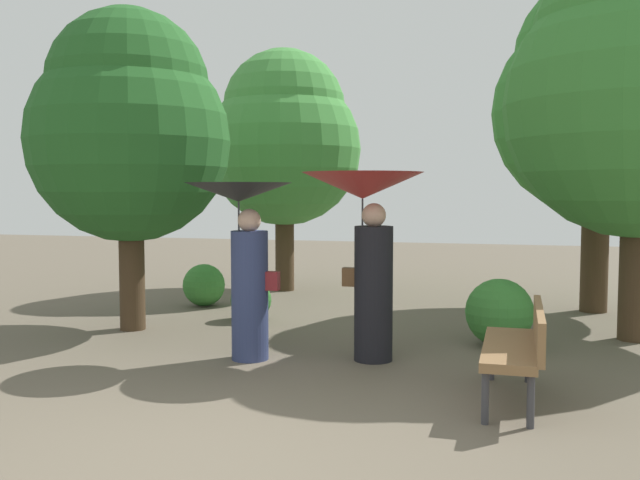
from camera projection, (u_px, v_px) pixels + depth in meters
The scene contains 10 objects.
ground_plane at pixel (195, 458), 4.79m from camera, with size 40.00×40.00×0.00m, color brown.
person_left at pixel (244, 238), 7.51m from camera, with size 1.15×1.15×1.91m.
person_right at pixel (366, 222), 7.46m from camera, with size 1.30×1.30×2.02m.
park_bench at pixel (520, 344), 6.02m from camera, with size 0.50×1.50×0.83m.
tree_near_left at pixel (129, 125), 9.02m from camera, with size 2.61×2.61×4.15m.
tree_near_right at pixel (599, 94), 10.33m from camera, with size 3.09×3.09×5.01m.
tree_mid_left at pixel (284, 137), 12.60m from camera, with size 2.75×2.75×4.34m.
bush_path_left at pixel (204, 285), 11.04m from camera, with size 0.66×0.66×0.66m, color #387F33.
bush_path_right at pixel (499, 312), 8.21m from camera, with size 0.79×0.79×0.79m, color #387F33.
bush_behind_bench at pixel (251, 300), 9.84m from camera, with size 0.58×0.58×0.58m, color #2D6B28.
Camera 1 is at (2.06, -4.28, 1.83)m, focal length 39.39 mm.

